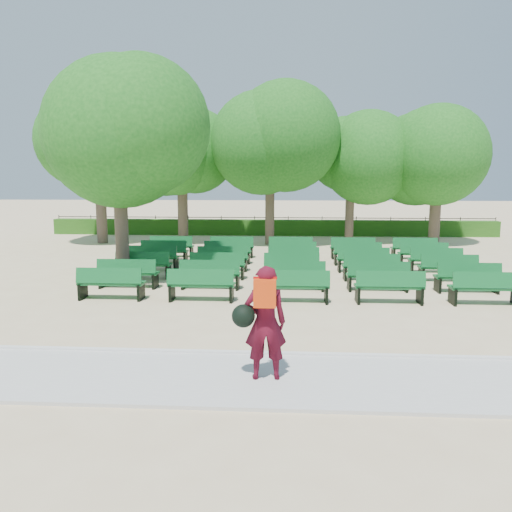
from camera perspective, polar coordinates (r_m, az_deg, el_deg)
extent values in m
plane|color=#CEB589|center=(15.62, 0.08, -3.42)|extent=(120.00, 120.00, 0.00)
cube|color=#BABAB5|center=(8.55, -3.03, -13.85)|extent=(30.00, 2.20, 0.06)
cube|color=silver|center=(9.61, -2.24, -11.09)|extent=(30.00, 0.12, 0.10)
cube|color=#275A17|center=(29.39, 1.75, 3.27)|extent=(26.00, 0.70, 0.90)
cube|color=#0F5B27|center=(17.28, 4.20, -0.71)|extent=(1.82, 0.53, 0.06)
cube|color=#0F5B27|center=(17.03, 4.22, 0.00)|extent=(1.81, 0.16, 0.42)
cylinder|color=brown|center=(16.74, -15.08, 2.33)|extent=(0.43, 0.43, 3.01)
ellipsoid|color=#21671C|center=(16.66, -15.47, 11.74)|extent=(4.49, 4.49, 4.04)
imported|color=#480A18|center=(8.18, 1.07, -7.64)|extent=(0.74, 0.53, 1.89)
cube|color=red|center=(7.84, 1.01, -4.28)|extent=(0.35, 0.18, 0.44)
sphere|color=black|center=(8.11, -1.46, -6.86)|extent=(0.38, 0.38, 0.38)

